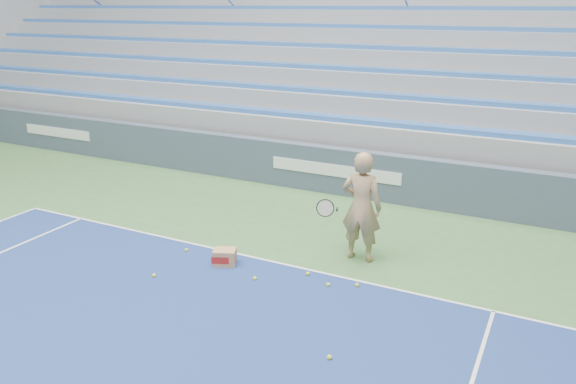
# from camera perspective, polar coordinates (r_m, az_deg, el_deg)

# --- Properties ---
(sponsor_barrier) EXTENTS (30.00, 0.32, 1.10)m
(sponsor_barrier) POSITION_cam_1_polar(r_m,az_deg,el_deg) (13.22, 4.99, 2.16)
(sponsor_barrier) COLOR #3C4A5C
(sponsor_barrier) RESTS_ON ground
(bleachers) EXTENTS (31.00, 9.15, 7.30)m
(bleachers) POSITION_cam_1_polar(r_m,az_deg,el_deg) (18.22, 12.09, 12.16)
(bleachers) COLOR gray
(bleachers) RESTS_ON ground
(tennis_player) EXTENTS (0.96, 0.85, 1.95)m
(tennis_player) POSITION_cam_1_polar(r_m,az_deg,el_deg) (9.69, 7.46, -1.50)
(tennis_player) COLOR tan
(tennis_player) RESTS_ON ground
(ball_box) EXTENTS (0.46, 0.42, 0.28)m
(ball_box) POSITION_cam_1_polar(r_m,az_deg,el_deg) (9.75, -6.44, -6.61)
(ball_box) COLOR #AD7F53
(ball_box) RESTS_ON ground
(tennis_ball_0) EXTENTS (0.07, 0.07, 0.07)m
(tennis_ball_0) POSITION_cam_1_polar(r_m,az_deg,el_deg) (9.06, 4.11, -9.39)
(tennis_ball_0) COLOR #D7EB30
(tennis_ball_0) RESTS_ON ground
(tennis_ball_1) EXTENTS (0.07, 0.07, 0.07)m
(tennis_ball_1) POSITION_cam_1_polar(r_m,az_deg,el_deg) (7.41, 4.23, -16.41)
(tennis_ball_1) COLOR #D7EB30
(tennis_ball_1) RESTS_ON ground
(tennis_ball_2) EXTENTS (0.07, 0.07, 0.07)m
(tennis_ball_2) POSITION_cam_1_polar(r_m,az_deg,el_deg) (9.58, -13.45, -8.25)
(tennis_ball_2) COLOR #D7EB30
(tennis_ball_2) RESTS_ON ground
(tennis_ball_3) EXTENTS (0.07, 0.07, 0.07)m
(tennis_ball_3) POSITION_cam_1_polar(r_m,az_deg,el_deg) (9.10, 7.04, -9.37)
(tennis_ball_3) COLOR #D7EB30
(tennis_ball_3) RESTS_ON ground
(tennis_ball_4) EXTENTS (0.07, 0.07, 0.07)m
(tennis_ball_4) POSITION_cam_1_polar(r_m,az_deg,el_deg) (9.38, 2.02, -8.30)
(tennis_ball_4) COLOR #D7EB30
(tennis_ball_4) RESTS_ON ground
(tennis_ball_5) EXTENTS (0.07, 0.07, 0.07)m
(tennis_ball_5) POSITION_cam_1_polar(r_m,az_deg,el_deg) (10.39, -10.28, -5.82)
(tennis_ball_5) COLOR #D7EB30
(tennis_ball_5) RESTS_ON ground
(tennis_ball_6) EXTENTS (0.07, 0.07, 0.07)m
(tennis_ball_6) POSITION_cam_1_polar(r_m,az_deg,el_deg) (9.25, -3.40, -8.75)
(tennis_ball_6) COLOR #D7EB30
(tennis_ball_6) RESTS_ON ground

